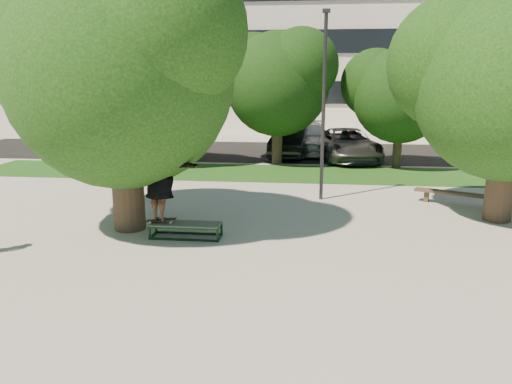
# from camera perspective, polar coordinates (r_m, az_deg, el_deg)

# --- Properties ---
(ground) EXTENTS (120.00, 120.00, 0.00)m
(ground) POSITION_cam_1_polar(r_m,az_deg,el_deg) (12.23, 3.00, -6.23)
(ground) COLOR #A19E94
(ground) RESTS_ON ground
(grass_strip) EXTENTS (30.00, 4.00, 0.02)m
(grass_strip) POSITION_cam_1_polar(r_m,az_deg,el_deg) (21.42, 7.26, 2.05)
(grass_strip) COLOR #194C15
(grass_strip) RESTS_ON ground
(asphalt_strip) EXTENTS (40.00, 8.00, 0.01)m
(asphalt_strip) POSITION_cam_1_polar(r_m,az_deg,el_deg) (27.83, 5.06, 4.59)
(asphalt_strip) COLOR black
(asphalt_strip) RESTS_ON ground
(tree_left) EXTENTS (6.96, 5.95, 7.12)m
(tree_left) POSITION_cam_1_polar(r_m,az_deg,el_deg) (13.58, -15.44, 14.22)
(tree_left) COLOR #38281E
(tree_left) RESTS_ON ground
(tree_right) EXTENTS (6.24, 5.33, 6.51)m
(tree_right) POSITION_cam_1_polar(r_m,az_deg,el_deg) (15.53, 26.84, 11.88)
(tree_right) COLOR #38281E
(tree_right) RESTS_ON ground
(bg_tree_left) EXTENTS (5.28, 4.51, 5.77)m
(bg_tree_left) POSITION_cam_1_polar(r_m,az_deg,el_deg) (23.74, -11.52, 11.99)
(bg_tree_left) COLOR #38281E
(bg_tree_left) RESTS_ON ground
(bg_tree_mid) EXTENTS (5.76, 4.92, 6.24)m
(bg_tree_mid) POSITION_cam_1_polar(r_m,az_deg,el_deg) (23.68, 2.32, 12.92)
(bg_tree_mid) COLOR #38281E
(bg_tree_mid) RESTS_ON ground
(bg_tree_right) EXTENTS (5.04, 4.31, 5.43)m
(bg_tree_right) POSITION_cam_1_polar(r_m,az_deg,el_deg) (23.42, 16.04, 11.16)
(bg_tree_right) COLOR #38281E
(bg_tree_right) RESTS_ON ground
(lamppost) EXTENTS (0.25, 0.15, 6.11)m
(lamppost) POSITION_cam_1_polar(r_m,az_deg,el_deg) (16.56, 7.73, 9.83)
(lamppost) COLOR #2D2D30
(lamppost) RESTS_ON ground
(office_building) EXTENTS (30.00, 14.12, 16.00)m
(office_building) POSITION_cam_1_polar(r_m,az_deg,el_deg) (43.78, 3.12, 18.12)
(office_building) COLOR silver
(office_building) RESTS_ON ground
(grind_box) EXTENTS (1.80, 0.60, 0.38)m
(grind_box) POSITION_cam_1_polar(r_m,az_deg,el_deg) (12.96, -8.00, -4.35)
(grind_box) COLOR black
(grind_box) RESTS_ON ground
(skater_rig) EXTENTS (2.39, 1.04, 1.96)m
(skater_rig) POSITION_cam_1_polar(r_m,az_deg,el_deg) (12.83, -10.98, 0.92)
(skater_rig) COLOR white
(skater_rig) RESTS_ON grind_box
(bench) EXTENTS (2.71, 1.52, 0.43)m
(bench) POSITION_cam_1_polar(r_m,az_deg,el_deg) (17.20, 22.28, -0.30)
(bench) COLOR #493C2C
(bench) RESTS_ON ground
(car_silver_a) EXTENTS (2.32, 4.42, 1.43)m
(car_silver_a) POSITION_cam_1_polar(r_m,az_deg,el_deg) (26.49, -9.42, 5.60)
(car_silver_a) COLOR #9D9DA1
(car_silver_a) RESTS_ON asphalt_strip
(car_dark) EXTENTS (2.05, 4.90, 1.57)m
(car_dark) POSITION_cam_1_polar(r_m,az_deg,el_deg) (26.14, 3.89, 5.80)
(car_dark) COLOR black
(car_dark) RESTS_ON asphalt_strip
(car_grey) EXTENTS (3.50, 5.97, 1.56)m
(car_grey) POSITION_cam_1_polar(r_m,az_deg,el_deg) (25.30, 10.37, 5.37)
(car_grey) COLOR #55565A
(car_grey) RESTS_ON asphalt_strip
(car_silver_b) EXTENTS (2.83, 5.76, 1.61)m
(car_silver_b) POSITION_cam_1_polar(r_m,az_deg,el_deg) (27.46, 6.12, 6.14)
(car_silver_b) COLOR #B3B4B8
(car_silver_b) RESTS_ON asphalt_strip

